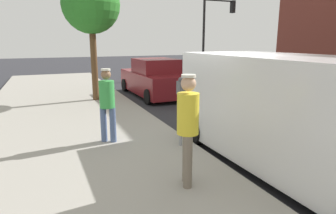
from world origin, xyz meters
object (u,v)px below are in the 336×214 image
at_px(parking_meter_near, 181,100).
at_px(parked_sedan_behind, 154,79).
at_px(pedestrian_in_yellow, 188,123).
at_px(traffic_light_corner, 215,24).
at_px(pedestrian_in_green, 107,101).
at_px(street_tree, 91,5).
at_px(parked_van, 296,112).

height_order(parking_meter_near, parked_sedan_behind, parking_meter_near).
relative_size(pedestrian_in_yellow, traffic_light_corner, 0.34).
relative_size(parking_meter_near, pedestrian_in_green, 0.91).
bearing_deg(traffic_light_corner, parked_sedan_behind, 40.21).
xyz_separation_m(parked_sedan_behind, traffic_light_corner, (-6.33, -5.35, 2.77)).
bearing_deg(street_tree, parked_sedan_behind, -167.30).
distance_m(parked_sedan_behind, street_tree, 4.01).
bearing_deg(traffic_light_corner, parking_meter_near, 55.65).
relative_size(parking_meter_near, parked_van, 0.29).
bearing_deg(parking_meter_near, parked_van, 131.37).
height_order(parked_van, parked_sedan_behind, parked_van).
bearing_deg(pedestrian_in_green, pedestrian_in_yellow, 106.40).
height_order(pedestrian_in_green, traffic_light_corner, traffic_light_corner).
bearing_deg(pedestrian_in_green, parking_meter_near, 147.91).
bearing_deg(pedestrian_in_yellow, parked_sedan_behind, -106.73).
relative_size(traffic_light_corner, street_tree, 1.12).
distance_m(parked_van, parked_sedan_behind, 8.26).
xyz_separation_m(parking_meter_near, pedestrian_in_green, (1.41, -0.88, -0.08)).
relative_size(pedestrian_in_green, traffic_light_corner, 0.32).
relative_size(pedestrian_in_yellow, parked_van, 0.34).
xyz_separation_m(pedestrian_in_yellow, traffic_light_corner, (-8.79, -13.54, 2.34)).
bearing_deg(street_tree, parking_meter_near, 98.31).
bearing_deg(pedestrian_in_yellow, parked_van, 178.50).
xyz_separation_m(pedestrian_in_yellow, pedestrian_in_green, (0.74, -2.53, -0.07)).
relative_size(pedestrian_in_green, parked_van, 0.32).
bearing_deg(street_tree, parked_van, 107.21).
distance_m(pedestrian_in_yellow, traffic_light_corner, 16.31).
bearing_deg(parked_van, parked_sedan_behind, -92.09).
xyz_separation_m(parking_meter_near, parked_sedan_behind, (-1.80, -6.55, -0.43)).
height_order(pedestrian_in_green, parked_sedan_behind, pedestrian_in_green).
bearing_deg(parking_meter_near, street_tree, -81.69).
bearing_deg(parked_sedan_behind, street_tree, 12.70).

